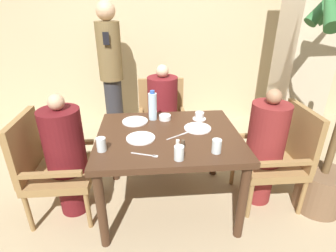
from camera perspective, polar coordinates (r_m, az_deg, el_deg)
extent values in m
plane|color=tan|center=(2.56, 0.09, -16.31)|extent=(16.00, 16.00, 0.00)
cube|color=#C6B289|center=(3.86, -2.51, 20.82)|extent=(8.00, 0.06, 2.80)
cube|color=beige|center=(3.16, 27.98, 16.18)|extent=(0.45, 0.45, 2.70)
cube|color=#422819|center=(2.16, 0.11, -2.34)|extent=(1.16, 0.96, 0.05)
cylinder|color=#422819|center=(2.05, -14.26, -17.41)|extent=(0.07, 0.07, 0.67)
cylinder|color=#422819|center=(2.13, 15.85, -15.68)|extent=(0.07, 0.07, 0.67)
cylinder|color=#422819|center=(2.72, -11.75, -5.36)|extent=(0.07, 0.07, 0.67)
cylinder|color=#422819|center=(2.78, 10.15, -4.47)|extent=(0.07, 0.07, 0.67)
cube|color=olive|center=(2.43, -22.02, -9.41)|extent=(0.53, 0.53, 0.07)
cube|color=olive|center=(2.38, -28.67, -3.76)|extent=(0.05, 0.53, 0.48)
cube|color=olive|center=(2.55, -21.16, -3.45)|extent=(0.47, 0.04, 0.04)
cube|color=olive|center=(2.15, -24.39, -9.61)|extent=(0.47, 0.04, 0.04)
cylinder|color=olive|center=(2.67, -15.11, -10.40)|extent=(0.04, 0.04, 0.36)
cylinder|color=olive|center=(2.32, -16.97, -17.07)|extent=(0.04, 0.04, 0.36)
cylinder|color=olive|center=(2.80, -24.66, -10.27)|extent=(0.04, 0.04, 0.36)
cylinder|color=olive|center=(2.46, -28.05, -16.44)|extent=(0.04, 0.04, 0.36)
cylinder|color=#5B1419|center=(2.51, -20.02, -12.79)|extent=(0.24, 0.24, 0.43)
cylinder|color=#5B1419|center=(2.26, -21.80, -3.06)|extent=(0.32, 0.32, 0.54)
sphere|color=tan|center=(2.13, -23.21, 4.81)|extent=(0.13, 0.13, 0.13)
cube|color=olive|center=(3.01, -1.20, -0.43)|extent=(0.53, 0.53, 0.07)
cube|color=olive|center=(3.13, -1.54, 6.04)|extent=(0.53, 0.05, 0.48)
cube|color=olive|center=(2.97, 3.45, 2.43)|extent=(0.04, 0.47, 0.04)
cube|color=olive|center=(2.95, -5.95, 2.11)|extent=(0.04, 0.47, 0.04)
cylinder|color=olive|center=(2.93, 3.70, -5.99)|extent=(0.04, 0.04, 0.36)
cylinder|color=olive|center=(2.91, -5.47, -6.37)|extent=(0.04, 0.04, 0.36)
cylinder|color=olive|center=(3.34, 2.56, -1.86)|extent=(0.04, 0.04, 0.36)
cylinder|color=olive|center=(3.31, -5.45, -2.16)|extent=(0.04, 0.04, 0.36)
cylinder|color=maroon|center=(3.04, -1.10, -3.94)|extent=(0.24, 0.24, 0.43)
cylinder|color=maroon|center=(2.83, -1.18, 4.94)|extent=(0.32, 0.32, 0.58)
sphere|color=beige|center=(2.73, -1.25, 11.90)|extent=(0.13, 0.13, 0.13)
cube|color=olive|center=(2.55, 21.02, -7.50)|extent=(0.53, 0.53, 0.07)
cube|color=olive|center=(2.53, 26.95, -1.68)|extent=(0.05, 0.53, 0.48)
cube|color=olive|center=(2.29, 24.08, -7.41)|extent=(0.47, 0.04, 0.04)
cube|color=olive|center=(2.66, 19.44, -1.92)|extent=(0.47, 0.04, 0.04)
cylinder|color=olive|center=(2.41, 17.34, -15.20)|extent=(0.04, 0.04, 0.36)
cylinder|color=olive|center=(2.75, 13.93, -9.07)|extent=(0.04, 0.04, 0.36)
cylinder|color=olive|center=(2.61, 27.16, -13.65)|extent=(0.04, 0.04, 0.36)
cylinder|color=olive|center=(2.93, 22.69, -8.20)|extent=(0.04, 0.04, 0.36)
cylinder|color=maroon|center=(2.62, 19.21, -10.91)|extent=(0.24, 0.24, 0.43)
cylinder|color=maroon|center=(2.38, 20.83, -1.50)|extent=(0.32, 0.32, 0.53)
sphere|color=#997051|center=(2.26, 22.10, 5.95)|extent=(0.12, 0.12, 0.12)
cylinder|color=#2D2D33|center=(3.59, -11.53, 3.65)|extent=(0.22, 0.22, 0.81)
cylinder|color=brown|center=(3.39, -12.65, 15.53)|extent=(0.29, 0.29, 0.69)
sphere|color=tan|center=(3.35, -13.45, 23.24)|extent=(0.22, 0.22, 0.22)
cube|color=black|center=(3.20, -13.34, 18.04)|extent=(0.07, 0.01, 0.14)
cylinder|color=brown|center=(2.75, 30.11, -11.91)|extent=(0.40, 0.40, 0.38)
cylinder|color=white|center=(2.25, 6.46, -0.47)|extent=(0.23, 0.23, 0.01)
cylinder|color=white|center=(2.38, -7.19, 1.03)|extent=(0.23, 0.23, 0.01)
cylinder|color=white|center=(2.08, -5.97, -2.63)|extent=(0.23, 0.23, 0.01)
cylinder|color=white|center=(2.44, 6.82, 1.56)|extent=(0.12, 0.12, 0.01)
cylinder|color=white|center=(2.42, 6.86, 2.30)|extent=(0.08, 0.08, 0.06)
cylinder|color=white|center=(2.41, -0.67, 1.92)|extent=(0.11, 0.11, 0.04)
cylinder|color=silver|center=(2.38, -3.36, 4.25)|extent=(0.08, 0.08, 0.25)
cylinder|color=#3359B2|center=(2.34, -3.45, 7.40)|extent=(0.04, 0.04, 0.03)
cylinder|color=silver|center=(1.90, 10.54, -4.32)|extent=(0.07, 0.07, 0.10)
cylinder|color=silver|center=(1.95, -14.32, -3.92)|extent=(0.07, 0.07, 0.10)
cylinder|color=silver|center=(1.79, 2.42, -5.88)|extent=(0.07, 0.07, 0.10)
cylinder|color=white|center=(1.92, 2.11, -4.02)|extent=(0.03, 0.03, 0.07)
cylinder|color=#4C3D2D|center=(1.93, 3.27, -4.02)|extent=(0.03, 0.03, 0.07)
cube|color=silver|center=(1.87, -5.45, -6.18)|extent=(0.17, 0.07, 0.00)
cube|color=silver|center=(1.85, -2.77, -6.57)|extent=(0.04, 0.03, 0.00)
cube|color=silver|center=(2.10, 1.72, -2.29)|extent=(0.16, 0.10, 0.00)
cube|color=silver|center=(2.16, 3.63, -1.62)|extent=(0.06, 0.05, 0.00)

